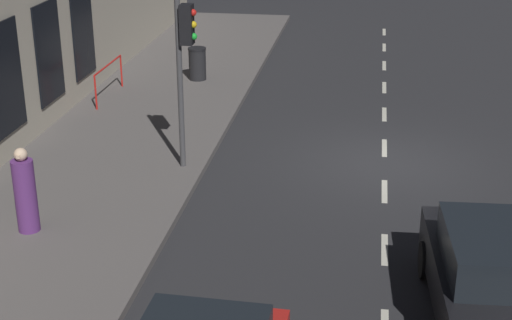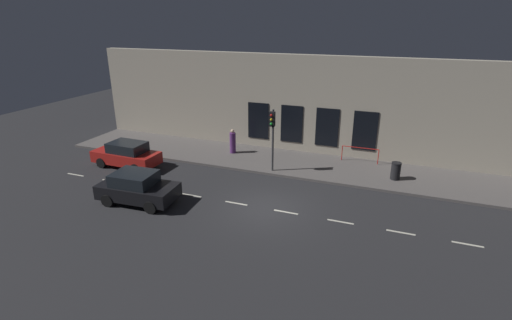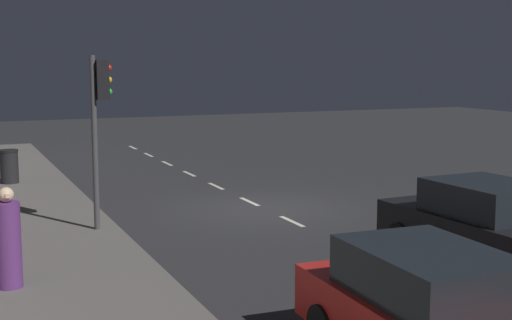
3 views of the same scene
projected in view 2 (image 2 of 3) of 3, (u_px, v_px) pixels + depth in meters
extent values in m
plane|color=#28282B|center=(266.00, 209.00, 18.73)|extent=(60.00, 60.00, 0.00)
cube|color=#5B5654|center=(299.00, 164.00, 24.17)|extent=(4.50, 32.00, 0.15)
cube|color=#B2A893|center=(311.00, 106.00, 25.28)|extent=(0.60, 32.00, 6.54)
cube|color=black|center=(365.00, 131.00, 24.23)|extent=(0.04, 1.50, 2.52)
cube|color=black|center=(327.00, 127.00, 25.03)|extent=(0.04, 1.50, 2.52)
cube|color=black|center=(292.00, 124.00, 25.83)|extent=(0.04, 1.50, 2.52)
cube|color=black|center=(258.00, 121.00, 26.64)|extent=(0.04, 1.50, 2.52)
cube|color=beige|center=(468.00, 244.00, 15.78)|extent=(0.12, 1.20, 0.01)
cube|color=beige|center=(401.00, 232.00, 16.65)|extent=(0.12, 1.20, 0.01)
cube|color=beige|center=(340.00, 222.00, 17.52)|extent=(0.12, 1.20, 0.01)
cube|color=beige|center=(286.00, 212.00, 18.39)|extent=(0.12, 1.20, 0.01)
cube|color=beige|center=(236.00, 203.00, 19.26)|extent=(0.12, 1.20, 0.01)
cube|color=beige|center=(191.00, 195.00, 20.13)|extent=(0.12, 1.20, 0.01)
cube|color=beige|center=(149.00, 188.00, 21.00)|extent=(0.12, 1.20, 0.01)
cube|color=beige|center=(111.00, 181.00, 21.87)|extent=(0.12, 1.20, 0.01)
cube|color=beige|center=(76.00, 175.00, 22.73)|extent=(0.12, 1.20, 0.01)
cylinder|color=#424244|center=(273.00, 141.00, 22.35)|extent=(0.12, 0.12, 3.72)
cube|color=black|center=(272.00, 119.00, 21.71)|extent=(0.26, 0.32, 0.84)
sphere|color=red|center=(271.00, 115.00, 21.50)|extent=(0.15, 0.15, 0.15)
sphere|color=gold|center=(271.00, 120.00, 21.58)|extent=(0.15, 0.15, 0.15)
sphere|color=green|center=(271.00, 124.00, 21.67)|extent=(0.15, 0.15, 0.15)
cube|color=red|center=(126.00, 157.00, 23.81)|extent=(1.82, 4.24, 0.70)
cube|color=black|center=(127.00, 147.00, 23.52)|extent=(1.56, 2.22, 0.60)
cylinder|color=black|center=(101.00, 163.00, 23.70)|extent=(0.24, 0.65, 0.64)
cylinder|color=black|center=(119.00, 155.00, 25.07)|extent=(0.24, 0.65, 0.64)
cylinder|color=black|center=(136.00, 169.00, 22.77)|extent=(0.24, 0.65, 0.64)
cylinder|color=black|center=(152.00, 160.00, 24.14)|extent=(0.24, 0.65, 0.64)
cube|color=black|center=(138.00, 191.00, 19.17)|extent=(2.07, 3.99, 0.70)
cube|color=black|center=(134.00, 178.00, 18.99)|extent=(1.74, 2.12, 0.60)
cylinder|color=black|center=(169.00, 192.00, 19.71)|extent=(0.26, 0.65, 0.64)
cylinder|color=black|center=(151.00, 207.00, 18.17)|extent=(0.26, 0.65, 0.64)
cylinder|color=black|center=(129.00, 186.00, 20.40)|extent=(0.26, 0.65, 0.64)
cylinder|color=black|center=(108.00, 200.00, 18.85)|extent=(0.26, 0.65, 0.64)
cylinder|color=#5B2D70|center=(233.00, 143.00, 25.75)|extent=(0.44, 0.44, 1.40)
sphere|color=beige|center=(232.00, 131.00, 25.46)|extent=(0.24, 0.24, 0.24)
cube|color=beige|center=(231.00, 131.00, 25.49)|extent=(0.07, 0.05, 0.07)
cylinder|color=black|center=(396.00, 171.00, 21.60)|extent=(0.53, 0.53, 0.93)
cylinder|color=black|center=(397.00, 163.00, 21.42)|extent=(0.55, 0.55, 0.06)
cylinder|color=red|center=(378.00, 157.00, 23.77)|extent=(0.05, 0.05, 0.95)
cylinder|color=red|center=(342.00, 153.00, 24.51)|extent=(0.05, 0.05, 0.95)
cylinder|color=red|center=(361.00, 148.00, 23.98)|extent=(0.05, 2.23, 0.05)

